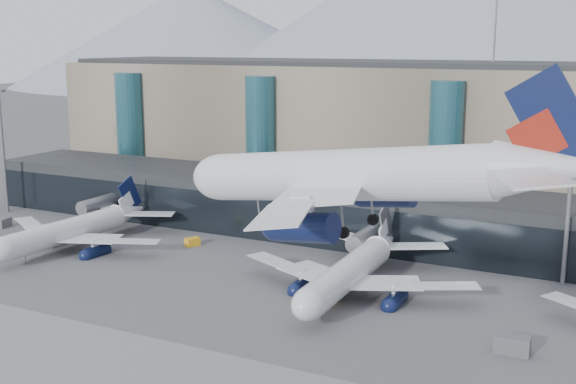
# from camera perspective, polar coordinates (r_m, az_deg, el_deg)

# --- Properties ---
(ground) EXTENTS (900.00, 900.00, 0.00)m
(ground) POSITION_cam_1_polar(r_m,az_deg,el_deg) (80.42, -5.73, -14.20)
(ground) COLOR #515154
(ground) RESTS_ON ground
(concourse) EXTENTS (170.00, 27.00, 10.00)m
(concourse) POSITION_cam_1_polar(r_m,az_deg,el_deg) (128.41, 8.09, -1.90)
(concourse) COLOR black
(concourse) RESTS_ON ground
(terminal_main) EXTENTS (130.00, 30.00, 31.00)m
(terminal_main) POSITION_cam_1_polar(r_m,az_deg,el_deg) (165.03, 3.56, 4.95)
(terminal_main) COLOR gray
(terminal_main) RESTS_ON ground
(teal_towers) EXTENTS (116.40, 19.40, 46.00)m
(teal_towers) POSITION_cam_1_polar(r_m,az_deg,el_deg) (146.78, 4.69, 3.50)
(teal_towers) COLOR #255B6A
(teal_towers) RESTS_ON ground
(lightmast_left) EXTENTS (3.00, 1.20, 25.60)m
(lightmast_left) POSITION_cam_1_polar(r_m,az_deg,el_deg) (160.67, -21.64, 3.58)
(lightmast_left) COLOR slate
(lightmast_left) RESTS_ON ground
(lightmast_mid) EXTENTS (3.00, 1.20, 25.60)m
(lightmast_mid) POSITION_cam_1_polar(r_m,az_deg,el_deg) (111.11, 21.40, 0.23)
(lightmast_mid) COLOR slate
(lightmast_mid) RESTS_ON ground
(hero_jet) EXTENTS (34.93, 35.00, 11.36)m
(hero_jet) POSITION_cam_1_polar(r_m,az_deg,el_deg) (53.94, 7.51, 2.36)
(hero_jet) COLOR silver
(hero_jet) RESTS_ON ground
(jet_parked_left) EXTENTS (36.04, 35.34, 11.62)m
(jet_parked_left) POSITION_cam_1_polar(r_m,az_deg,el_deg) (131.40, -16.04, -2.19)
(jet_parked_left) COLOR silver
(jet_parked_left) RESTS_ON ground
(jet_parked_mid) EXTENTS (37.41, 36.13, 12.04)m
(jet_parked_mid) POSITION_cam_1_polar(r_m,az_deg,el_deg) (104.48, 5.44, -5.28)
(jet_parked_mid) COLOR silver
(jet_parked_mid) RESTS_ON ground
(veh_a) EXTENTS (3.87, 3.11, 1.91)m
(veh_a) POSITION_cam_1_polar(r_m,az_deg,el_deg) (132.83, -18.75, -3.75)
(veh_a) COLOR silver
(veh_a) RESTS_ON ground
(veh_b) EXTENTS (2.45, 2.87, 1.42)m
(veh_b) POSITION_cam_1_polar(r_m,az_deg,el_deg) (127.80, -7.56, -3.92)
(veh_b) COLOR gold
(veh_b) RESTS_ON ground
(veh_c) EXTENTS (4.03, 2.20, 2.21)m
(veh_c) POSITION_cam_1_polar(r_m,az_deg,el_deg) (88.38, 17.30, -11.43)
(veh_c) COLOR #525258
(veh_c) RESTS_ON ground
(veh_f) EXTENTS (2.18, 3.36, 1.74)m
(veh_f) POSITION_cam_1_polar(r_m,az_deg,el_deg) (149.62, -21.56, -2.27)
(veh_f) COLOR #525258
(veh_f) RESTS_ON ground
(veh_g) EXTENTS (2.41, 3.00, 1.53)m
(veh_g) POSITION_cam_1_polar(r_m,az_deg,el_deg) (106.36, 8.73, -7.20)
(veh_g) COLOR silver
(veh_g) RESTS_ON ground
(veh_h) EXTENTS (3.66, 3.87, 1.94)m
(veh_h) POSITION_cam_1_polar(r_m,az_deg,el_deg) (100.26, 2.55, -8.14)
(veh_h) COLOR gold
(veh_h) RESTS_ON ground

